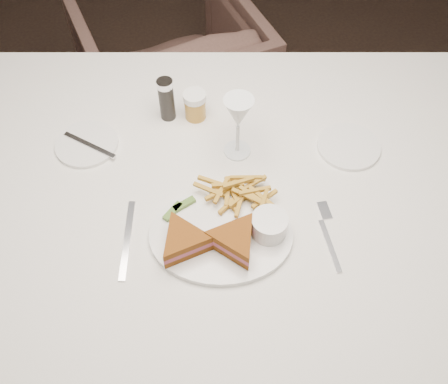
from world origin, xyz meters
The scene contains 4 objects.
ground centered at (0.00, 0.00, 0.00)m, with size 5.00×5.00×0.00m, color black.
table centered at (0.08, -0.32, 0.38)m, with size 1.54×1.02×0.75m, color silver.
chair_far centered at (-0.02, 0.64, 0.34)m, with size 0.67×0.63×0.69m, color #4E362F.
table_setting centered at (0.07, -0.36, 0.79)m, with size 0.82×0.63×0.18m.
Camera 1 is at (-0.01, -1.03, 1.70)m, focal length 40.00 mm.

